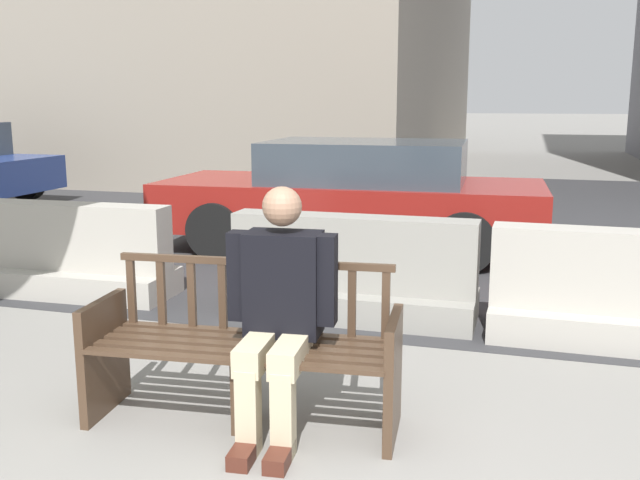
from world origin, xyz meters
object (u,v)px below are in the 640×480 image
at_px(jersey_barrier_centre, 353,277).
at_px(jersey_barrier_left, 67,257).
at_px(jersey_barrier_right, 632,299).
at_px(seated_person, 279,307).
at_px(car_sedan_mid, 354,195).
at_px(street_bench, 244,353).

relative_size(jersey_barrier_centre, jersey_barrier_left, 0.99).
relative_size(jersey_barrier_centre, jersey_barrier_right, 1.00).
height_order(seated_person, jersey_barrier_right, seated_person).
bearing_deg(car_sedan_mid, street_bench, -83.71).
relative_size(jersey_barrier_centre, car_sedan_mid, 0.44).
distance_m(jersey_barrier_left, car_sedan_mid, 3.36).
bearing_deg(jersey_barrier_centre, car_sedan_mid, 103.43).
height_order(jersey_barrier_centre, jersey_barrier_left, same).
bearing_deg(seated_person, car_sedan_mid, 98.90).
bearing_deg(street_bench, jersey_barrier_right, 41.80).
bearing_deg(jersey_barrier_centre, jersey_barrier_right, -2.41).
xyz_separation_m(street_bench, jersey_barrier_right, (2.21, 1.98, -0.06)).
bearing_deg(seated_person, jersey_barrier_centre, 93.13).
height_order(street_bench, jersey_barrier_right, street_bench).
xyz_separation_m(seated_person, car_sedan_mid, (-0.74, 4.71, -0.03)).
xyz_separation_m(street_bench, car_sedan_mid, (-0.51, 4.67, 0.26)).
bearing_deg(seated_person, street_bench, 170.36).
bearing_deg(jersey_barrier_right, street_bench, -138.20).
height_order(seated_person, car_sedan_mid, seated_person).
xyz_separation_m(street_bench, seated_person, (0.22, -0.04, 0.29)).
distance_m(seated_person, jersey_barrier_left, 3.51).
relative_size(jersey_barrier_left, jersey_barrier_right, 1.00).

